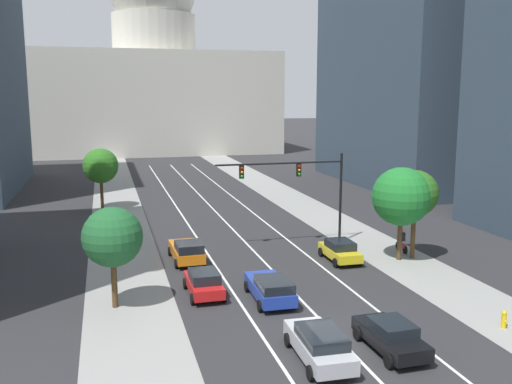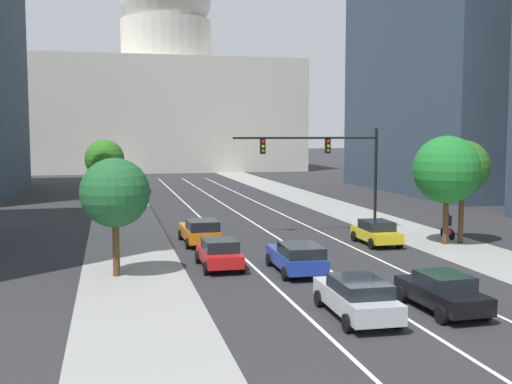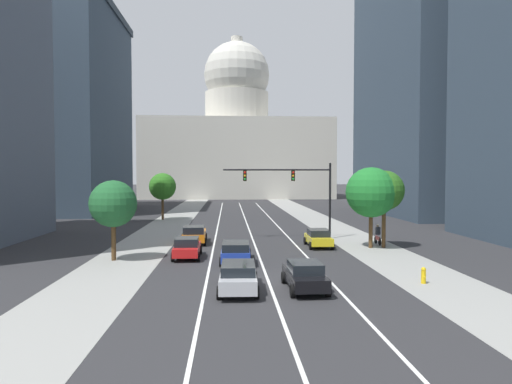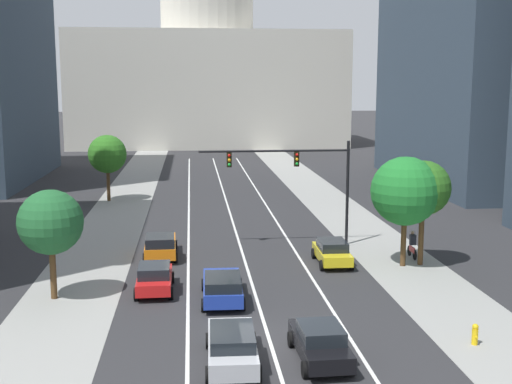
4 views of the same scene
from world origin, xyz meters
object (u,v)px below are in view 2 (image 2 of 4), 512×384
object	(u,v)px
cyclist	(448,226)
street_tree_mid_left	(115,193)
car_orange	(200,231)
car_black	(442,292)
traffic_signal_mast	(332,158)
capitol_building	(167,91)
car_blue	(297,257)
street_tree_near_right	(463,167)
street_tree_far_right	(447,170)
street_tree_near_left	(105,159)
car_silver	(357,296)
car_red	(219,253)
car_yellow	(376,232)

from	to	relation	value
cyclist	street_tree_mid_left	world-z (taller)	street_tree_mid_left
car_orange	car_black	bearing A→B (deg)	-158.55
traffic_signal_mast	capitol_building	bearing A→B (deg)	93.00
car_blue	car_orange	size ratio (longest dim) A/B	1.01
traffic_signal_mast	street_tree_near_right	world-z (taller)	traffic_signal_mast
car_blue	street_tree_far_right	bearing A→B (deg)	-61.98
car_blue	street_tree_near_left	bearing A→B (deg)	18.31
car_silver	car_red	world-z (taller)	car_silver
car_yellow	car_orange	xyz separation A→B (m)	(-10.32, 2.50, 0.05)
car_orange	traffic_signal_mast	distance (m)	10.36
cyclist	street_tree_near_right	size ratio (longest dim) A/B	0.27
traffic_signal_mast	car_silver	bearing A→B (deg)	-107.12
car_black	cyclist	size ratio (longest dim) A/B	2.55
car_yellow	car_silver	bearing A→B (deg)	154.11
car_blue	street_tree_near_left	xyz separation A→B (m)	(-9.11, 29.82, 3.55)
street_tree_near_right	car_blue	bearing A→B (deg)	-154.95
street_tree_near_right	street_tree_far_right	xyz separation A→B (m)	(-1.12, -0.13, -0.13)
car_red	car_orange	world-z (taller)	car_orange
car_black	street_tree_near_right	xyz separation A→B (m)	(8.68, 13.12, 3.88)
car_blue	car_black	xyz separation A→B (m)	(3.45, -7.45, -0.03)
traffic_signal_mast	street_tree_near_left	size ratio (longest dim) A/B	1.63
car_blue	street_tree_near_right	xyz separation A→B (m)	(12.13, 5.67, 3.84)
capitol_building	car_blue	bearing A→B (deg)	-91.13
car_silver	street_tree_near_left	xyz separation A→B (m)	(-9.11, 37.32, 3.56)
car_silver	car_orange	bearing A→B (deg)	13.44
capitol_building	street_tree_near_left	size ratio (longest dim) A/B	7.63
car_yellow	street_tree_near_right	xyz separation A→B (m)	(5.24, -0.66, 3.87)
street_tree_far_right	capitol_building	bearing A→B (deg)	96.45
car_red	car_blue	distance (m)	3.94
capitol_building	street_tree_near_right	size ratio (longest dim) A/B	7.43
cyclist	street_tree_near_left	bearing A→B (deg)	43.51
capitol_building	car_silver	distance (m)	96.20
car_red	cyclist	distance (m)	16.46
traffic_signal_mast	street_tree_far_right	size ratio (longest dim) A/B	1.52
car_black	car_orange	xyz separation A→B (m)	(-6.88, 16.28, 0.05)
car_black	street_tree_far_right	xyz separation A→B (m)	(7.57, 12.98, 3.75)
car_silver	street_tree_near_right	size ratio (longest dim) A/B	0.77
capitol_building	cyclist	distance (m)	82.30
street_tree_mid_left	car_blue	bearing A→B (deg)	-9.06
capitol_building	car_yellow	world-z (taller)	capitol_building
traffic_signal_mast	street_tree_far_right	xyz separation A→B (m)	(5.28, -5.58, -0.54)
car_black	street_tree_near_left	xyz separation A→B (m)	(-12.56, 37.27, 3.59)
car_yellow	capitol_building	bearing A→B (deg)	4.23
car_yellow	car_orange	bearing A→B (deg)	76.98
car_yellow	street_tree_near_left	size ratio (longest dim) A/B	0.66
capitol_building	street_tree_near_left	distance (m)	59.75
car_red	car_black	size ratio (longest dim) A/B	0.93
car_orange	car_silver	bearing A→B (deg)	-169.59
car_silver	car_red	xyz separation A→B (m)	(-3.44, 9.44, -0.02)
capitol_building	street_tree_mid_left	bearing A→B (deg)	-96.72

